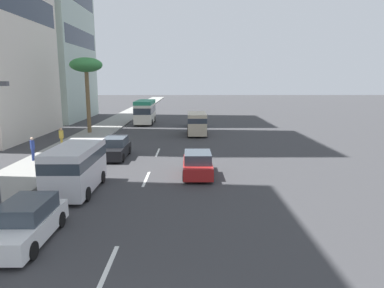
{
  "coord_description": "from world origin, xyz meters",
  "views": [
    {
      "loc": [
        -5.18,
        -2.63,
        5.96
      ],
      "look_at": [
        16.82,
        -2.8,
        1.86
      ],
      "focal_mm": 32.43,
      "sensor_mm": 36.0,
      "label": 1
    }
  ],
  "objects_px": {
    "car_lead": "(195,121)",
    "car_seventh": "(198,164)",
    "van_fourth": "(76,166)",
    "van_fifth": "(197,122)",
    "pedestrian_near_lamp": "(33,148)",
    "pedestrian_by_tree": "(61,137)",
    "car_second": "(26,223)",
    "car_third": "(115,148)",
    "minibus_sixth": "(145,111)",
    "palm_tree": "(86,67)"
  },
  "relations": [
    {
      "from": "car_second",
      "to": "car_seventh",
      "type": "xyz_separation_m",
      "value": [
        8.91,
        -6.59,
        0.0
      ]
    },
    {
      "from": "car_third",
      "to": "car_seventh",
      "type": "bearing_deg",
      "value": 50.48
    },
    {
      "from": "car_lead",
      "to": "minibus_sixth",
      "type": "bearing_deg",
      "value": 65.99
    },
    {
      "from": "car_lead",
      "to": "van_fifth",
      "type": "xyz_separation_m",
      "value": [
        -6.67,
        -0.04,
        0.61
      ]
    },
    {
      "from": "van_fifth",
      "to": "palm_tree",
      "type": "height_order",
      "value": "palm_tree"
    },
    {
      "from": "van_fifth",
      "to": "minibus_sixth",
      "type": "height_order",
      "value": "minibus_sixth"
    },
    {
      "from": "car_second",
      "to": "car_third",
      "type": "distance_m",
      "value": 14.05
    },
    {
      "from": "minibus_sixth",
      "to": "car_third",
      "type": "bearing_deg",
      "value": 0.83
    },
    {
      "from": "car_third",
      "to": "van_fifth",
      "type": "height_order",
      "value": "van_fifth"
    },
    {
      "from": "van_fourth",
      "to": "van_fifth",
      "type": "height_order",
      "value": "van_fourth"
    },
    {
      "from": "van_fourth",
      "to": "van_fifth",
      "type": "relative_size",
      "value": 1.04
    },
    {
      "from": "minibus_sixth",
      "to": "pedestrian_by_tree",
      "type": "xyz_separation_m",
      "value": [
        -17.77,
        4.96,
        -0.6
      ]
    },
    {
      "from": "pedestrian_near_lamp",
      "to": "pedestrian_by_tree",
      "type": "bearing_deg",
      "value": 130.85
    },
    {
      "from": "van_fourth",
      "to": "car_lead",
      "type": "bearing_deg",
      "value": 165.26
    },
    {
      "from": "car_third",
      "to": "pedestrian_by_tree",
      "type": "relative_size",
      "value": 2.49
    },
    {
      "from": "car_third",
      "to": "car_seventh",
      "type": "xyz_separation_m",
      "value": [
        -5.13,
        -6.22,
        -0.02
      ]
    },
    {
      "from": "car_second",
      "to": "car_seventh",
      "type": "distance_m",
      "value": 11.08
    },
    {
      "from": "palm_tree",
      "to": "car_second",
      "type": "bearing_deg",
      "value": -169.08
    },
    {
      "from": "car_second",
      "to": "van_fourth",
      "type": "relative_size",
      "value": 0.83
    },
    {
      "from": "car_third",
      "to": "pedestrian_by_tree",
      "type": "distance_m",
      "value": 6.15
    },
    {
      "from": "car_second",
      "to": "pedestrian_near_lamp",
      "type": "xyz_separation_m",
      "value": [
        12.59,
        5.32,
        0.36
      ]
    },
    {
      "from": "car_lead",
      "to": "van_fourth",
      "type": "relative_size",
      "value": 0.82
    },
    {
      "from": "van_fourth",
      "to": "palm_tree",
      "type": "height_order",
      "value": "palm_tree"
    },
    {
      "from": "minibus_sixth",
      "to": "pedestrian_near_lamp",
      "type": "xyz_separation_m",
      "value": [
        -22.39,
        5.38,
        -0.64
      ]
    },
    {
      "from": "car_second",
      "to": "van_fifth",
      "type": "distance_m",
      "value": 26.21
    },
    {
      "from": "car_lead",
      "to": "car_third",
      "type": "distance_m",
      "value": 19.04
    },
    {
      "from": "minibus_sixth",
      "to": "pedestrian_by_tree",
      "type": "height_order",
      "value": "minibus_sixth"
    },
    {
      "from": "car_second",
      "to": "car_seventh",
      "type": "relative_size",
      "value": 1.03
    },
    {
      "from": "car_third",
      "to": "pedestrian_near_lamp",
      "type": "height_order",
      "value": "pedestrian_near_lamp"
    },
    {
      "from": "van_fourth",
      "to": "van_fifth",
      "type": "bearing_deg",
      "value": 160.44
    },
    {
      "from": "van_fourth",
      "to": "minibus_sixth",
      "type": "relative_size",
      "value": 0.8
    },
    {
      "from": "van_fifth",
      "to": "car_second",
      "type": "bearing_deg",
      "value": 164.73
    },
    {
      "from": "van_fourth",
      "to": "pedestrian_near_lamp",
      "type": "xyz_separation_m",
      "value": [
        6.72,
        5.32,
        -0.34
      ]
    },
    {
      "from": "car_lead",
      "to": "minibus_sixth",
      "type": "relative_size",
      "value": 0.66
    },
    {
      "from": "car_lead",
      "to": "car_second",
      "type": "distance_m",
      "value": 32.68
    },
    {
      "from": "minibus_sixth",
      "to": "car_seventh",
      "type": "distance_m",
      "value": 26.89
    },
    {
      "from": "van_fifth",
      "to": "car_lead",
      "type": "bearing_deg",
      "value": 0.3
    },
    {
      "from": "van_fourth",
      "to": "pedestrian_by_tree",
      "type": "height_order",
      "value": "van_fourth"
    },
    {
      "from": "car_second",
      "to": "pedestrian_by_tree",
      "type": "distance_m",
      "value": 17.9
    },
    {
      "from": "van_fourth",
      "to": "car_seventh",
      "type": "distance_m",
      "value": 7.29
    },
    {
      "from": "van_fourth",
      "to": "pedestrian_near_lamp",
      "type": "bearing_deg",
      "value": -141.64
    },
    {
      "from": "van_fifth",
      "to": "pedestrian_near_lamp",
      "type": "relative_size",
      "value": 2.87
    },
    {
      "from": "van_fourth",
      "to": "van_fifth",
      "type": "xyz_separation_m",
      "value": [
        19.41,
        -6.9,
        -0.06
      ]
    },
    {
      "from": "car_seventh",
      "to": "pedestrian_by_tree",
      "type": "relative_size",
      "value": 2.35
    },
    {
      "from": "car_seventh",
      "to": "palm_tree",
      "type": "relative_size",
      "value": 0.51
    },
    {
      "from": "minibus_sixth",
      "to": "car_seventh",
      "type": "xyz_separation_m",
      "value": [
        -26.06,
        -6.53,
        -1.0
      ]
    },
    {
      "from": "car_lead",
      "to": "car_seventh",
      "type": "height_order",
      "value": "car_lead"
    },
    {
      "from": "car_second",
      "to": "van_fourth",
      "type": "distance_m",
      "value": 5.91
    },
    {
      "from": "car_second",
      "to": "pedestrian_by_tree",
      "type": "bearing_deg",
      "value": -164.11
    },
    {
      "from": "car_third",
      "to": "van_fifth",
      "type": "distance_m",
      "value": 13.01
    }
  ]
}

